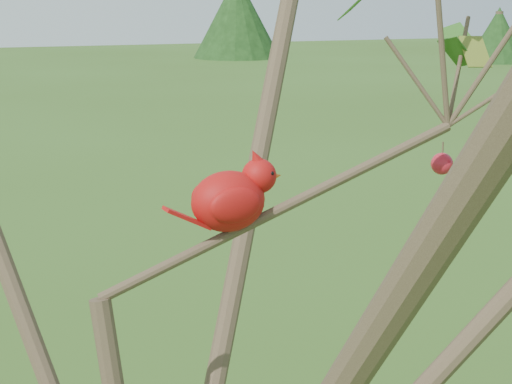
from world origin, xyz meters
TOP-DOWN VIEW (x-y plane):
  - crabapple_tree at (0.03, -0.02)m, footprint 2.35×2.05m
  - cardinal at (0.17, 0.08)m, footprint 0.21×0.11m

SIDE VIEW (x-z plane):
  - cardinal at x=0.17m, z-range 2.03..2.17m
  - crabapple_tree at x=0.03m, z-range 0.65..3.60m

